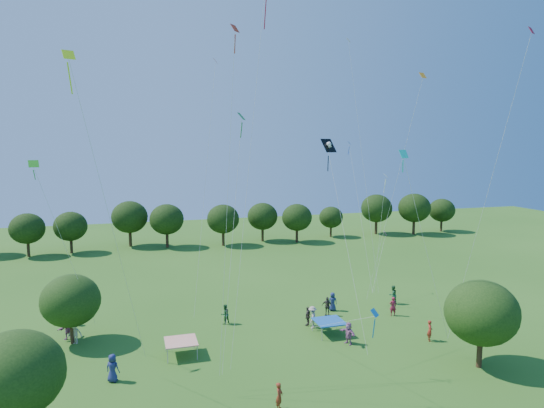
{
  "coord_description": "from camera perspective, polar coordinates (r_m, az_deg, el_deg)",
  "views": [
    {
      "loc": [
        -8.46,
        -14.95,
        14.69
      ],
      "look_at": [
        0.0,
        14.0,
        11.0
      ],
      "focal_mm": 32.0,
      "sensor_mm": 36.0,
      "label": 1
    }
  ],
  "objects": [
    {
      "name": "near_tree_west",
      "position": [
        27.34,
        -27.99,
        -17.3
      ],
      "size": [
        4.62,
        4.62,
        5.91
      ],
      "color": "#422B19",
      "rests_on": "ground"
    },
    {
      "name": "red_high_kite",
      "position": [
        32.39,
        -1.47,
        17.59
      ],
      "size": [
        3.82,
        4.69,
        24.66
      ],
      "color": "red"
    },
    {
      "name": "small_kite_9",
      "position": [
        27.75,
        -4.84,
        10.08
      ],
      "size": [
        1.55,
        0.98,
        20.04
      ],
      "color": "red"
    },
    {
      "name": "crowd_person_7",
      "position": [
        39.5,
        18.08,
        -13.98
      ],
      "size": [
        0.59,
        0.7,
        1.59
      ],
      "primitive_type": "imported",
      "rotation": [
        0.0,
        0.0,
        1.14
      ],
      "color": "#A0291D",
      "rests_on": "ground"
    },
    {
      "name": "near_tree_north",
      "position": [
        39.31,
        -22.61,
        -10.45
      ],
      "size": [
        4.3,
        4.3,
        5.22
      ],
      "color": "#422B19",
      "rests_on": "ground"
    },
    {
      "name": "small_kite_11",
      "position": [
        30.15,
        -4.02,
        4.7
      ],
      "size": [
        2.36,
        3.73,
        15.4
      ],
      "color": "#167B24"
    },
    {
      "name": "small_kite_2",
      "position": [
        25.16,
        -20.4,
        5.95
      ],
      "size": [
        3.26,
        7.17,
        17.54
      ],
      "color": "#CEFF16"
    },
    {
      "name": "small_kite_4",
      "position": [
        29.61,
        10.51,
        -13.12
      ],
      "size": [
        0.64,
        9.11,
        4.32
      ],
      "color": "#1165AF"
    },
    {
      "name": "tent_blue",
      "position": [
        39.02,
        6.74,
        -13.56
      ],
      "size": [
        2.2,
        2.2,
        1.1
      ],
      "color": "#1955A4",
      "rests_on": "ground"
    },
    {
      "name": "crowd_person_1",
      "position": [
        44.01,
        14.03,
        -11.59
      ],
      "size": [
        0.68,
        0.51,
        1.66
      ],
      "primitive_type": "imported",
      "rotation": [
        0.0,
        0.0,
        2.96
      ],
      "color": "maroon",
      "rests_on": "ground"
    },
    {
      "name": "crowd_person_6",
      "position": [
        33.34,
        -18.25,
        -17.85
      ],
      "size": [
        0.99,
        0.83,
        1.77
      ],
      "primitive_type": "imported",
      "rotation": [
        0.0,
        0.0,
        2.64
      ],
      "color": "navy",
      "rests_on": "ground"
    },
    {
      "name": "crowd_person_10",
      "position": [
        43.04,
        6.5,
        -11.86
      ],
      "size": [
        1.02,
        0.96,
        1.65
      ],
      "primitive_type": "imported",
      "rotation": [
        0.0,
        0.0,
        5.59
      ],
      "color": "#3C3830",
      "rests_on": "ground"
    },
    {
      "name": "crowd_person_3",
      "position": [
        39.98,
        -22.17,
        -13.88
      ],
      "size": [
        1.13,
        0.72,
        1.61
      ],
      "primitive_type": "imported",
      "rotation": [
        0.0,
        0.0,
        6.03
      ],
      "color": "#B4A990",
      "rests_on": "ground"
    },
    {
      "name": "crowd_person_0",
      "position": [
        44.26,
        7.14,
        -11.33
      ],
      "size": [
        0.88,
        0.58,
        1.66
      ],
      "primitive_type": "imported",
      "rotation": [
        0.0,
        0.0,
        2.97
      ],
      "color": "navy",
      "rests_on": "ground"
    },
    {
      "name": "small_kite_5",
      "position": [
        48.82,
        12.97,
        -4.45
      ],
      "size": [
        3.55,
        4.04,
        4.86
      ],
      "color": "purple"
    },
    {
      "name": "crowd_person_5",
      "position": [
        37.52,
        8.98,
        -14.79
      ],
      "size": [
        1.05,
        1.65,
        1.67
      ],
      "primitive_type": "imported",
      "rotation": [
        0.0,
        0.0,
        5.06
      ],
      "color": "#A76195",
      "rests_on": "ground"
    },
    {
      "name": "near_tree_east",
      "position": [
        35.35,
        23.44,
        -11.65
      ],
      "size": [
        4.74,
        4.74,
        5.89
      ],
      "color": "#422B19",
      "rests_on": "ground"
    },
    {
      "name": "tent_red_stripe",
      "position": [
        35.74,
        -10.66,
        -15.61
      ],
      "size": [
        2.2,
        2.2,
        1.1
      ],
      "color": "#E94A1B",
      "rests_on": "ground"
    },
    {
      "name": "crowd_person_11",
      "position": [
        41.08,
        -22.91,
        -13.35
      ],
      "size": [
        1.51,
        1.34,
        1.6
      ],
      "primitive_type": "imported",
      "rotation": [
        0.0,
        0.0,
        3.8
      ],
      "color": "#A05D8C",
      "rests_on": "ground"
    },
    {
      "name": "small_kite_3",
      "position": [
        35.94,
        -25.19,
        1.15
      ],
      "size": [
        3.53,
        2.8,
        12.39
      ],
      "color": "#24951B"
    },
    {
      "name": "small_kite_12",
      "position": [
        48.06,
        9.72,
        2.7
      ],
      "size": [
        0.41,
        6.2,
        13.74
      ],
      "color": "blue"
    },
    {
      "name": "crowd_person_4",
      "position": [
        40.66,
        4.23,
        -13.03
      ],
      "size": [
        0.94,
        0.97,
        1.58
      ],
      "primitive_type": "imported",
      "rotation": [
        0.0,
        0.0,
        3.98
      ],
      "color": "#443C36",
      "rests_on": "ground"
    },
    {
      "name": "crowd_person_9",
      "position": [
        40.15,
        4.78,
        -13.14
      ],
      "size": [
        1.06,
        1.28,
        1.8
      ],
      "primitive_type": "imported",
      "rotation": [
        0.0,
        0.0,
        4.18
      ],
      "color": "#AC968A",
      "rests_on": "ground"
    },
    {
      "name": "small_kite_7",
      "position": [
        32.8,
        16.09,
        1.76
      ],
      "size": [
        4.23,
        0.45,
        13.08
      ],
      "color": "#0ED3BA"
    },
    {
      "name": "small_kite_1",
      "position": [
        45.66,
        10.13,
        9.21
      ],
      "size": [
        1.81,
        4.35,
        23.16
      ],
      "color": "#DEA70B"
    },
    {
      "name": "small_kite_6",
      "position": [
        43.81,
        12.97,
        0.72
      ],
      "size": [
        0.77,
        0.92,
        10.93
      ],
      "color": "white"
    },
    {
      "name": "small_kite_0",
      "position": [
        32.71,
        25.49,
        7.09
      ],
      "size": [
        1.41,
        4.81,
        20.03
      ],
      "color": "#BA0A16"
    },
    {
      "name": "small_kite_10",
      "position": [
        41.08,
        15.75,
        8.02
      ],
      "size": [
        3.3,
        3.11,
        19.08
      ],
      "color": "orange"
    },
    {
      "name": "small_kite_8",
      "position": [
        40.38,
        -7.37,
        8.44
      ],
      "size": [
        2.96,
        4.71,
        20.55
      ],
      "color": "red"
    },
    {
      "name": "crowd_person_8",
      "position": [
        41.11,
        -5.56,
        -12.78
      ],
      "size": [
        0.92,
        0.73,
        1.64
      ],
      "primitive_type": "imported",
      "rotation": [
        0.0,
        0.0,
        3.56
      ],
      "color": "#22502A",
      "rests_on": "ground"
    },
    {
      "name": "crowd_person_12",
      "position": [
        43.97,
        -22.87,
        -11.93
      ],
      "size": [
        0.89,
        0.55,
        1.71
      ],
      "primitive_type": "imported",
      "rotation": [
        0.0,
        0.0,
        3.25
      ],
      "color": "navy",
      "rests_on": "ground"
    },
    {
      "name": "pirate_kite",
      "position": [
        36.41,
        6.79,
        6.4
      ],
      "size": [
        1.34,
        7.57,
        13.84
      ],
      "color": "black"
    },
    {
      "name": "crowd_person_2",
      "position": [
        47.06,
        14.02,
        -10.31
      ],
      "size": [
        0.93,
        0.63,
        1.74
      ],
      "primitive_type": "imported",
      "rotation": [
        0.0,
        0.0,
        3.34
      ],
      "color": "#2B6437",
      "rests_on": "ground"
    },
    {
      "name": "crowd_person_13",
      "position": [
        29.01,
        0.86,
        -21.67
      ],
      "size": [
        0.63,
        0.69,
        1.56
      ],
      "primitive_type": "imported",
      "rotation": [
        0.0,
        0.0,
        0.99
      ],
      "color": "maroon",
      "rests_on": "ground"
    },
    {
      "name": "treeline",
      "position": [
        71.49,
        -10.71,
        -1.67
      ],
      "size": [
        88.01,
        8.77,
        6.77
      ],
      "color": "#422B19",
      "rests_on": "ground"
    }
  ]
}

